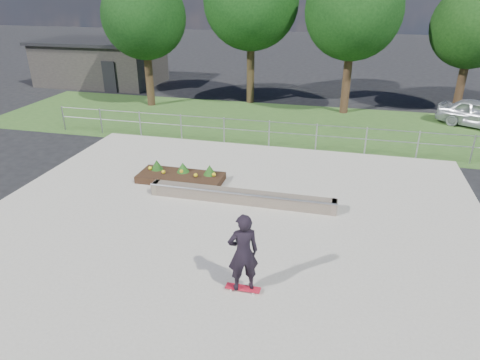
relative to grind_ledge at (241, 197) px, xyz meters
name	(u,v)px	position (x,y,z in m)	size (l,w,h in m)	color
ground	(220,237)	(-0.10, -2.04, -0.26)	(120.00, 120.00, 0.00)	black
grass_verge	(281,124)	(-0.10, 8.96, -0.25)	(30.00, 8.00, 0.02)	#2F5321
concrete_slab	(220,236)	(-0.10, -2.04, -0.23)	(15.00, 15.00, 0.06)	#A6A193
fence	(269,130)	(-0.10, 5.46, 0.51)	(20.06, 0.06, 1.20)	#94979D
building	(101,62)	(-14.09, 15.95, 1.25)	(8.40, 5.40, 3.00)	#2A2725
tree_far_left	(144,17)	(-8.10, 10.96, 4.59)	(4.55, 4.55, 7.15)	#332114
tree_mid_left	(251,2)	(-2.60, 12.96, 5.34)	(5.25, 5.25, 8.25)	#2E2112
tree_mid_right	(354,11)	(2.90, 11.96, 4.97)	(4.90, 4.90, 7.70)	#352115
tree_far_right	(473,27)	(8.90, 13.46, 4.21)	(4.20, 4.20, 6.60)	#322014
grind_ledge	(241,197)	(0.00, 0.00, 0.00)	(6.00, 0.44, 0.43)	brown
planter_bed	(181,176)	(-2.47, 1.15, -0.02)	(3.00, 1.20, 0.61)	black
skateboarder	(243,253)	(1.08, -4.21, 0.81)	(0.81, 0.70, 1.96)	silver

